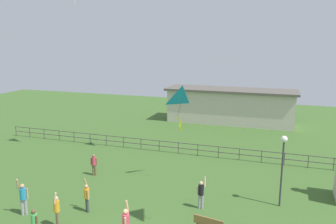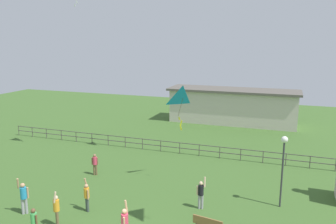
{
  "view_description": "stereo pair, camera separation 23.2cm",
  "coord_description": "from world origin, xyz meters",
  "px_view_note": "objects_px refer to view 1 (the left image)",
  "views": [
    {
      "loc": [
        6.1,
        -11.24,
        9.01
      ],
      "look_at": [
        0.33,
        5.66,
        5.25
      ],
      "focal_mm": 36.4,
      "sensor_mm": 36.0,
      "label": 1
    },
    {
      "loc": [
        6.32,
        -11.16,
        9.01
      ],
      "look_at": [
        0.33,
        5.66,
        5.25
      ],
      "focal_mm": 36.4,
      "sensor_mm": 36.0,
      "label": 2
    }
  ],
  "objects_px": {
    "person_1": "(201,193)",
    "person_5": "(87,196)",
    "park_bench": "(209,224)",
    "person_0": "(94,163)",
    "person_6": "(23,197)",
    "kite_1": "(182,99)",
    "person_3": "(35,223)",
    "person_4": "(126,224)",
    "lamppost": "(283,155)",
    "person_2": "(57,209)"
  },
  "relations": [
    {
      "from": "park_bench",
      "to": "person_0",
      "type": "bearing_deg",
      "value": 153.35
    },
    {
      "from": "lamppost",
      "to": "kite_1",
      "type": "bearing_deg",
      "value": 171.63
    },
    {
      "from": "person_2",
      "to": "person_3",
      "type": "xyz_separation_m",
      "value": [
        -0.21,
        -1.33,
        -0.06
      ]
    },
    {
      "from": "park_bench",
      "to": "person_3",
      "type": "height_order",
      "value": "person_3"
    },
    {
      "from": "person_1",
      "to": "kite_1",
      "type": "height_order",
      "value": "kite_1"
    },
    {
      "from": "person_6",
      "to": "person_0",
      "type": "bearing_deg",
      "value": 83.24
    },
    {
      "from": "person_6",
      "to": "person_3",
      "type": "bearing_deg",
      "value": -39.0
    },
    {
      "from": "person_4",
      "to": "lamppost",
      "type": "bearing_deg",
      "value": 43.33
    },
    {
      "from": "person_4",
      "to": "person_5",
      "type": "xyz_separation_m",
      "value": [
        -3.31,
        2.08,
        -0.11
      ]
    },
    {
      "from": "person_3",
      "to": "kite_1",
      "type": "height_order",
      "value": "kite_1"
    },
    {
      "from": "person_1",
      "to": "person_4",
      "type": "xyz_separation_m",
      "value": [
        -2.37,
        -4.38,
        0.09
      ]
    },
    {
      "from": "person_0",
      "to": "kite_1",
      "type": "xyz_separation_m",
      "value": [
        6.1,
        0.35,
        4.7
      ]
    },
    {
      "from": "person_1",
      "to": "person_5",
      "type": "height_order",
      "value": "person_1"
    },
    {
      "from": "park_bench",
      "to": "person_2",
      "type": "distance_m",
      "value": 7.44
    },
    {
      "from": "park_bench",
      "to": "person_4",
      "type": "xyz_separation_m",
      "value": [
        -3.32,
        -2.14,
        0.56
      ]
    },
    {
      "from": "person_6",
      "to": "kite_1",
      "type": "bearing_deg",
      "value": 42.55
    },
    {
      "from": "lamppost",
      "to": "person_3",
      "type": "distance_m",
      "value": 12.89
    },
    {
      "from": "person_1",
      "to": "person_6",
      "type": "bearing_deg",
      "value": -157.07
    },
    {
      "from": "person_5",
      "to": "kite_1",
      "type": "distance_m",
      "value": 7.75
    },
    {
      "from": "park_bench",
      "to": "person_3",
      "type": "bearing_deg",
      "value": -156.55
    },
    {
      "from": "person_3",
      "to": "person_1",
      "type": "bearing_deg",
      "value": 40.2
    },
    {
      "from": "park_bench",
      "to": "person_2",
      "type": "relative_size",
      "value": 0.81
    },
    {
      "from": "person_1",
      "to": "person_6",
      "type": "distance_m",
      "value": 9.39
    },
    {
      "from": "person_0",
      "to": "person_3",
      "type": "xyz_separation_m",
      "value": [
        1.51,
        -7.67,
        0.04
      ]
    },
    {
      "from": "person_1",
      "to": "person_4",
      "type": "height_order",
      "value": "person_4"
    },
    {
      "from": "person_2",
      "to": "person_5",
      "type": "height_order",
      "value": "person_2"
    },
    {
      "from": "park_bench",
      "to": "person_6",
      "type": "height_order",
      "value": "person_6"
    },
    {
      "from": "person_4",
      "to": "kite_1",
      "type": "relative_size",
      "value": 0.74
    },
    {
      "from": "park_bench",
      "to": "person_1",
      "type": "bearing_deg",
      "value": 112.85
    },
    {
      "from": "lamppost",
      "to": "person_4",
      "type": "xyz_separation_m",
      "value": [
        -6.45,
        -6.08,
        -1.95
      ]
    },
    {
      "from": "person_3",
      "to": "person_6",
      "type": "bearing_deg",
      "value": 141.0
    },
    {
      "from": "park_bench",
      "to": "person_4",
      "type": "bearing_deg",
      "value": -147.15
    },
    {
      "from": "lamppost",
      "to": "person_6",
      "type": "height_order",
      "value": "lamppost"
    },
    {
      "from": "person_2",
      "to": "person_5",
      "type": "bearing_deg",
      "value": 72.88
    },
    {
      "from": "person_2",
      "to": "person_6",
      "type": "relative_size",
      "value": 0.94
    },
    {
      "from": "lamppost",
      "to": "kite_1",
      "type": "height_order",
      "value": "kite_1"
    },
    {
      "from": "person_2",
      "to": "person_4",
      "type": "bearing_deg",
      "value": -3.93
    },
    {
      "from": "person_2",
      "to": "person_5",
      "type": "relative_size",
      "value": 1.05
    },
    {
      "from": "person_1",
      "to": "person_5",
      "type": "relative_size",
      "value": 1.02
    },
    {
      "from": "person_4",
      "to": "person_6",
      "type": "bearing_deg",
      "value": 173.43
    },
    {
      "from": "park_bench",
      "to": "person_0",
      "type": "height_order",
      "value": "person_0"
    },
    {
      "from": "person_4",
      "to": "person_6",
      "type": "relative_size",
      "value": 1.01
    },
    {
      "from": "person_6",
      "to": "person_1",
      "type": "bearing_deg",
      "value": 22.93
    },
    {
      "from": "person_3",
      "to": "person_4",
      "type": "distance_m",
      "value": 4.21
    },
    {
      "from": "person_5",
      "to": "kite_1",
      "type": "bearing_deg",
      "value": 51.95
    },
    {
      "from": "person_3",
      "to": "person_6",
      "type": "xyz_separation_m",
      "value": [
        -2.21,
        1.79,
        0.12
      ]
    },
    {
      "from": "person_5",
      "to": "person_6",
      "type": "distance_m",
      "value": 3.27
    },
    {
      "from": "park_bench",
      "to": "person_1",
      "type": "relative_size",
      "value": 0.83
    },
    {
      "from": "park_bench",
      "to": "person_3",
      "type": "distance_m",
      "value": 8.07
    },
    {
      "from": "lamppost",
      "to": "person_4",
      "type": "bearing_deg",
      "value": -136.67
    }
  ]
}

